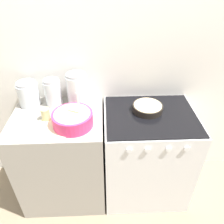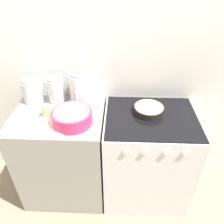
# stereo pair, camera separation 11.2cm
# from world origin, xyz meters

# --- Properties ---
(ground_plane) EXTENTS (12.00, 12.00, 0.00)m
(ground_plane) POSITION_xyz_m (0.00, 0.00, 0.00)
(ground_plane) COLOR gray
(wall_back) EXTENTS (4.51, 0.05, 2.40)m
(wall_back) POSITION_xyz_m (0.00, 0.62, 1.20)
(wall_back) COLOR white
(wall_back) RESTS_ON ground_plane
(countertop_cabinet) EXTENTS (0.72, 0.59, 0.90)m
(countertop_cabinet) POSITION_xyz_m (-0.36, 0.30, 0.45)
(countertop_cabinet) COLOR #9E998E
(countertop_cabinet) RESTS_ON ground_plane
(stove) EXTENTS (0.74, 0.61, 0.90)m
(stove) POSITION_xyz_m (0.38, 0.30, 0.45)
(stove) COLOR silver
(stove) RESTS_ON ground_plane
(mixing_bowl) EXTENTS (0.30, 0.30, 0.27)m
(mixing_bowl) POSITION_xyz_m (-0.21, 0.19, 0.96)
(mixing_bowl) COLOR #E0336B
(mixing_bowl) RESTS_ON countertop_cabinet
(baking_pan) EXTENTS (0.24, 0.24, 0.05)m
(baking_pan) POSITION_xyz_m (0.36, 0.36, 0.93)
(baking_pan) COLOR black
(baking_pan) RESTS_ON stove
(storage_jar_left) EXTENTS (0.17, 0.17, 0.21)m
(storage_jar_left) POSITION_xyz_m (-0.60, 0.49, 0.99)
(storage_jar_left) COLOR silver
(storage_jar_left) RESTS_ON countertop_cabinet
(storage_jar_middle) EXTENTS (0.14, 0.14, 0.23)m
(storage_jar_middle) POSITION_xyz_m (-0.40, 0.49, 1.00)
(storage_jar_middle) COLOR silver
(storage_jar_middle) RESTS_ON countertop_cabinet
(storage_jar_right) EXTENTS (0.17, 0.17, 0.27)m
(storage_jar_right) POSITION_xyz_m (-0.20, 0.49, 1.02)
(storage_jar_right) COLOR silver
(storage_jar_right) RESTS_ON countertop_cabinet
(tin_can) EXTENTS (0.06, 0.06, 0.10)m
(tin_can) POSITION_xyz_m (-0.42, 0.26, 0.95)
(tin_can) COLOR beige
(tin_can) RESTS_ON countertop_cabinet
(recipe_page) EXTENTS (0.29, 0.33, 0.01)m
(recipe_page) POSITION_xyz_m (-0.34, 0.17, 0.90)
(recipe_page) COLOR beige
(recipe_page) RESTS_ON countertop_cabinet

